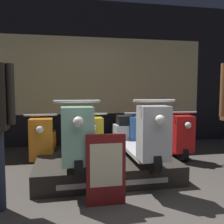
{
  "coord_description": "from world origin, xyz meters",
  "views": [
    {
      "loc": [
        -0.92,
        -1.83,
        1.23
      ],
      "look_at": [
        -0.13,
        2.17,
        0.87
      ],
      "focal_mm": 40.0,
      "sensor_mm": 36.0,
      "label": 1
    }
  ],
  "objects_px": {
    "price_sign_board": "(106,170)",
    "scooter_display_right": "(138,136)",
    "scooter_backrow_0": "(44,141)",
    "scooter_backrow_1": "(88,139)",
    "scooter_backrow_2": "(129,137)",
    "scooter_backrow_3": "(167,136)",
    "scooter_display_left": "(75,138)"
  },
  "relations": [
    {
      "from": "scooter_display_right",
      "to": "scooter_backrow_2",
      "type": "bearing_deg",
      "value": 80.49
    },
    {
      "from": "scooter_backrow_0",
      "to": "scooter_backrow_2",
      "type": "height_order",
      "value": "same"
    },
    {
      "from": "price_sign_board",
      "to": "scooter_backrow_1",
      "type": "bearing_deg",
      "value": 89.72
    },
    {
      "from": "scooter_display_left",
      "to": "scooter_display_right",
      "type": "bearing_deg",
      "value": 0.0
    },
    {
      "from": "scooter_display_right",
      "to": "scooter_backrow_1",
      "type": "bearing_deg",
      "value": 115.16
    },
    {
      "from": "scooter_backrow_0",
      "to": "scooter_backrow_1",
      "type": "height_order",
      "value": "same"
    },
    {
      "from": "price_sign_board",
      "to": "scooter_display_right",
      "type": "bearing_deg",
      "value": 53.21
    },
    {
      "from": "scooter_display_right",
      "to": "scooter_backrow_3",
      "type": "height_order",
      "value": "scooter_display_right"
    },
    {
      "from": "scooter_backrow_0",
      "to": "scooter_backrow_2",
      "type": "bearing_deg",
      "value": 0.0
    },
    {
      "from": "scooter_backrow_0",
      "to": "scooter_backrow_3",
      "type": "distance_m",
      "value": 2.36
    },
    {
      "from": "scooter_backrow_3",
      "to": "price_sign_board",
      "type": "height_order",
      "value": "scooter_backrow_3"
    },
    {
      "from": "scooter_display_left",
      "to": "scooter_backrow_2",
      "type": "xyz_separation_m",
      "value": [
        1.08,
        1.23,
        -0.26
      ]
    },
    {
      "from": "scooter_display_right",
      "to": "scooter_backrow_1",
      "type": "distance_m",
      "value": 1.39
    },
    {
      "from": "scooter_backrow_0",
      "to": "scooter_backrow_3",
      "type": "relative_size",
      "value": 1.0
    },
    {
      "from": "scooter_display_right",
      "to": "scooter_backrow_1",
      "type": "relative_size",
      "value": 1.0
    },
    {
      "from": "scooter_backrow_0",
      "to": "scooter_backrow_3",
      "type": "xyz_separation_m",
      "value": [
        2.36,
        0.0,
        0.0
      ]
    },
    {
      "from": "scooter_backrow_0",
      "to": "price_sign_board",
      "type": "bearing_deg",
      "value": -68.99
    },
    {
      "from": "scooter_backrow_1",
      "to": "price_sign_board",
      "type": "bearing_deg",
      "value": -90.28
    },
    {
      "from": "scooter_display_right",
      "to": "scooter_backrow_0",
      "type": "distance_m",
      "value": 1.86
    },
    {
      "from": "scooter_backrow_3",
      "to": "price_sign_board",
      "type": "xyz_separation_m",
      "value": [
        -1.58,
        -2.02,
        0.06
      ]
    },
    {
      "from": "scooter_backrow_3",
      "to": "scooter_display_right",
      "type": "bearing_deg",
      "value": -128.83
    },
    {
      "from": "scooter_backrow_0",
      "to": "scooter_backrow_1",
      "type": "bearing_deg",
      "value": 0.0
    },
    {
      "from": "scooter_display_left",
      "to": "scooter_backrow_1",
      "type": "relative_size",
      "value": 1.0
    },
    {
      "from": "scooter_backrow_2",
      "to": "scooter_backrow_3",
      "type": "relative_size",
      "value": 1.0
    },
    {
      "from": "scooter_display_left",
      "to": "scooter_backrow_1",
      "type": "bearing_deg",
      "value": 76.45
    },
    {
      "from": "scooter_backrow_2",
      "to": "price_sign_board",
      "type": "height_order",
      "value": "scooter_backrow_2"
    },
    {
      "from": "scooter_backrow_2",
      "to": "price_sign_board",
      "type": "relative_size",
      "value": 2.28
    },
    {
      "from": "scooter_display_right",
      "to": "scooter_backrow_1",
      "type": "xyz_separation_m",
      "value": [
        -0.58,
        1.23,
        -0.26
      ]
    },
    {
      "from": "scooter_display_left",
      "to": "scooter_backrow_2",
      "type": "relative_size",
      "value": 1.0
    },
    {
      "from": "scooter_display_right",
      "to": "price_sign_board",
      "type": "distance_m",
      "value": 1.0
    },
    {
      "from": "scooter_backrow_2",
      "to": "price_sign_board",
      "type": "bearing_deg",
      "value": -111.49
    },
    {
      "from": "scooter_display_left",
      "to": "scooter_backrow_2",
      "type": "height_order",
      "value": "scooter_display_left"
    }
  ]
}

